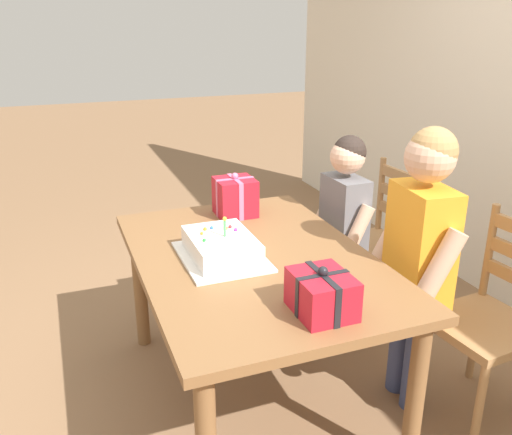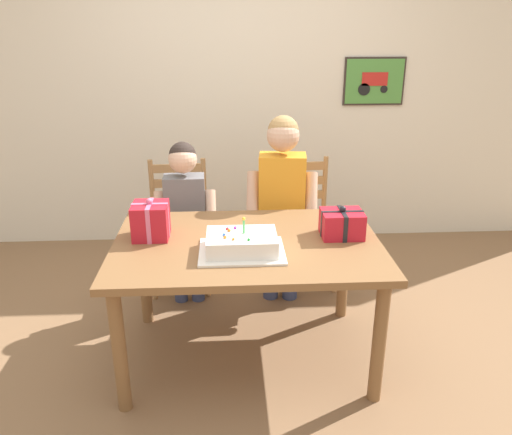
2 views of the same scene
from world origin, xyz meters
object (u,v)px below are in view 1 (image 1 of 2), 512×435
Objects in this scene: dining_table at (254,275)px; chair_left at (376,243)px; gift_box_red_large at (322,294)px; gift_box_beside_cake at (235,197)px; chair_right at (492,320)px; birthday_cake at (221,247)px; child_older at (420,244)px; child_younger at (344,217)px.

chair_left is (-0.46, 0.94, -0.18)m from dining_table.
gift_box_beside_cake is (-1.05, 0.04, 0.03)m from gift_box_red_large.
gift_box_beside_cake is (-0.52, 0.10, 0.19)m from dining_table.
gift_box_beside_cake is at bearing -139.25° from chair_right.
birthday_cake is at bearing -161.36° from gift_box_red_large.
child_older reaches higher than chair_right.
gift_box_beside_cake is at bearing 154.82° from birthday_cake.
child_younger is (0.14, 0.57, -0.14)m from gift_box_beside_cake.
child_younger is at bearing -161.99° from chair_right.
chair_left is 0.36m from child_younger.
dining_table is 0.77m from child_younger.
child_older is (0.78, 0.57, -0.04)m from gift_box_beside_cake.
birthday_cake is 0.48× the size of chair_right.
chair_left and chair_right have the same top height.
chair_right is at bearing -0.01° from chair_left.
gift_box_red_large is 1.10m from child_younger.
chair_left is 0.91m from chair_right.
chair_right is (0.45, 0.94, -0.18)m from dining_table.
chair_left is at bearing 116.07° from dining_table.
dining_table is at bearing -111.26° from child_older.
chair_right reaches higher than gift_box_red_large.
child_older is (-0.19, -0.27, 0.32)m from chair_right.
dining_table is 0.55m from gift_box_red_large.
child_younger is at bearing 113.74° from birthday_cake.
child_older is (0.72, -0.27, 0.32)m from chair_left.
birthday_cake is 0.59m from gift_box_red_large.
chair_right is (0.49, 1.07, -0.31)m from birthday_cake.
gift_box_beside_cake is 0.92m from chair_left.
gift_box_beside_cake is 1.34m from chair_right.
birthday_cake reaches higher than chair_left.
chair_left is 0.71× the size of child_older.
child_older is at bearing -20.82° from chair_left.
child_younger reaches higher than chair_left.
gift_box_red_large is at bearing 5.79° from dining_table.
dining_table is 0.20m from birthday_cake.
child_younger is at bearing 120.07° from dining_table.
birthday_cake is at bearing -103.68° from dining_table.
gift_box_red_large is 0.67m from child_older.
gift_box_beside_cake is 0.97m from child_older.
chair_right reaches higher than dining_table.
chair_left reaches higher than dining_table.
chair_right is 0.71× the size of child_older.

